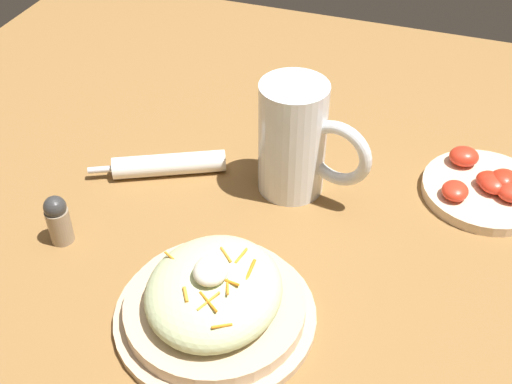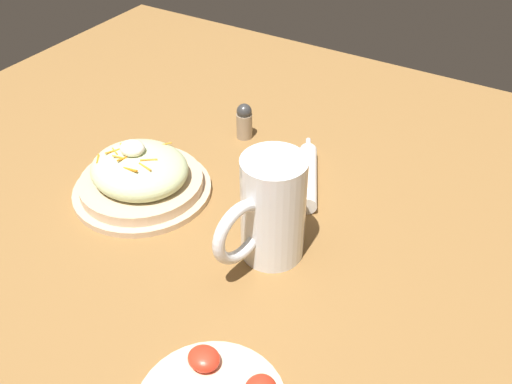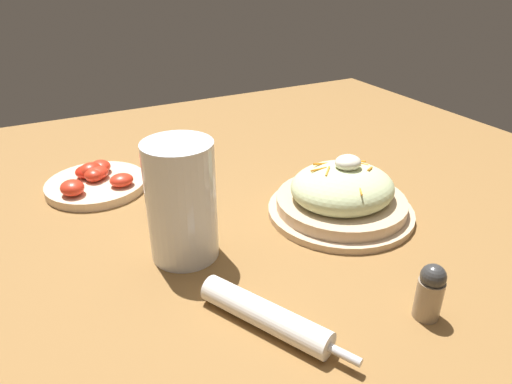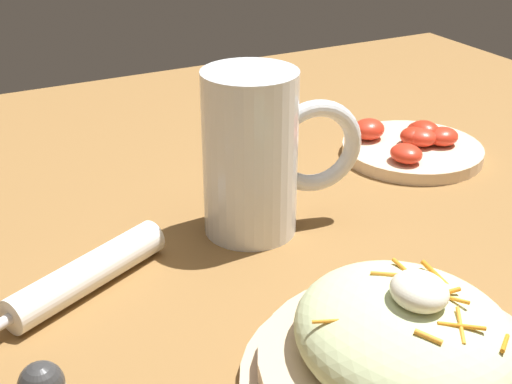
{
  "view_description": "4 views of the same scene",
  "coord_description": "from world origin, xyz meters",
  "px_view_note": "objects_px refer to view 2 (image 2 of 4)",
  "views": [
    {
      "loc": [
        -0.57,
        -0.2,
        0.61
      ],
      "look_at": [
        0.03,
        0.01,
        0.07
      ],
      "focal_mm": 45.91,
      "sensor_mm": 36.0,
      "label": 1
    },
    {
      "loc": [
        0.45,
        -0.55,
        0.61
      ],
      "look_at": [
        0.08,
        0.06,
        0.05
      ],
      "focal_mm": 40.0,
      "sensor_mm": 36.0,
      "label": 2
    },
    {
      "loc": [
        0.31,
        0.53,
        0.38
      ],
      "look_at": [
        0.04,
        0.02,
        0.08
      ],
      "focal_mm": 32.47,
      "sensor_mm": 36.0,
      "label": 3
    },
    {
      "loc": [
        -0.43,
        0.29,
        0.36
      ],
      "look_at": [
        0.06,
        0.04,
        0.09
      ],
      "focal_mm": 49.79,
      "sensor_mm": 36.0,
      "label": 4
    }
  ],
  "objects_px": {
    "salad_plate": "(141,177)",
    "beer_mug": "(270,217)",
    "napkin_roll": "(308,176)",
    "salt_shaker": "(244,121)"
  },
  "relations": [
    {
      "from": "napkin_roll",
      "to": "beer_mug",
      "type": "bearing_deg",
      "value": -80.8
    },
    {
      "from": "salad_plate",
      "to": "beer_mug",
      "type": "distance_m",
      "value": 0.27
    },
    {
      "from": "salad_plate",
      "to": "salt_shaker",
      "type": "xyz_separation_m",
      "value": [
        0.06,
        0.24,
        0.0
      ]
    },
    {
      "from": "salad_plate",
      "to": "beer_mug",
      "type": "bearing_deg",
      "value": -4.1
    },
    {
      "from": "beer_mug",
      "to": "salt_shaker",
      "type": "xyz_separation_m",
      "value": [
        -0.21,
        0.26,
        -0.04
      ]
    },
    {
      "from": "napkin_roll",
      "to": "salt_shaker",
      "type": "bearing_deg",
      "value": 157.58
    },
    {
      "from": "salad_plate",
      "to": "salt_shaker",
      "type": "distance_m",
      "value": 0.25
    },
    {
      "from": "salad_plate",
      "to": "napkin_roll",
      "type": "height_order",
      "value": "salad_plate"
    },
    {
      "from": "salad_plate",
      "to": "salt_shaker",
      "type": "relative_size",
      "value": 3.26
    },
    {
      "from": "salad_plate",
      "to": "beer_mug",
      "type": "xyz_separation_m",
      "value": [
        0.26,
        -0.02,
        0.04
      ]
    }
  ]
}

